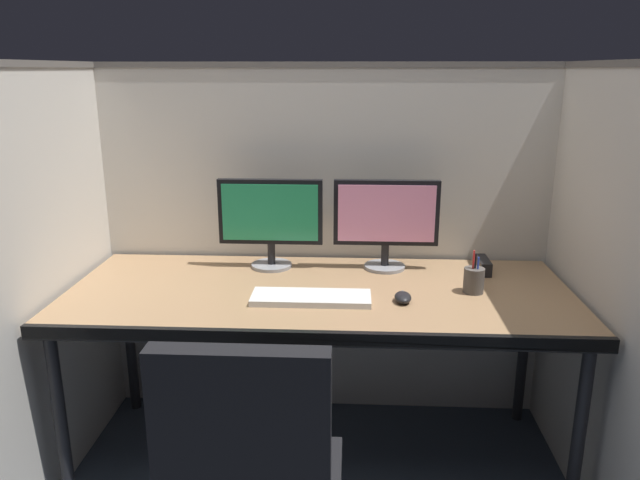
# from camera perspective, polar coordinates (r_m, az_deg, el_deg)

# --- Properties ---
(cubicle_partition_rear) EXTENTS (2.21, 0.06, 1.57)m
(cubicle_partition_rear) POSITION_cam_1_polar(r_m,az_deg,el_deg) (2.70, 0.45, -0.37)
(cubicle_partition_rear) COLOR beige
(cubicle_partition_rear) RESTS_ON ground
(cubicle_partition_left) EXTENTS (0.06, 1.41, 1.57)m
(cubicle_partition_left) POSITION_cam_1_polar(r_m,az_deg,el_deg) (2.45, -24.17, -3.56)
(cubicle_partition_left) COLOR beige
(cubicle_partition_left) RESTS_ON ground
(cubicle_partition_right) EXTENTS (0.06, 1.41, 1.57)m
(cubicle_partition_right) POSITION_cam_1_polar(r_m,az_deg,el_deg) (2.35, 24.83, -4.41)
(cubicle_partition_right) COLOR beige
(cubicle_partition_right) RESTS_ON ground
(desk) EXTENTS (1.90, 0.80, 0.74)m
(desk) POSITION_cam_1_polar(r_m,az_deg,el_deg) (2.30, -0.08, -5.92)
(desk) COLOR #997551
(desk) RESTS_ON ground
(monitor_left) EXTENTS (0.43, 0.17, 0.37)m
(monitor_left) POSITION_cam_1_polar(r_m,az_deg,el_deg) (2.50, -4.69, 2.15)
(monitor_left) COLOR gray
(monitor_left) RESTS_ON desk
(monitor_right) EXTENTS (0.43, 0.17, 0.37)m
(monitor_right) POSITION_cam_1_polar(r_m,az_deg,el_deg) (2.49, 6.26, 2.05)
(monitor_right) COLOR gray
(monitor_right) RESTS_ON desk
(keyboard_main) EXTENTS (0.43, 0.15, 0.02)m
(keyboard_main) POSITION_cam_1_polar(r_m,az_deg,el_deg) (2.18, -0.85, -5.47)
(keyboard_main) COLOR silver
(keyboard_main) RESTS_ON desk
(computer_mouse) EXTENTS (0.06, 0.10, 0.04)m
(computer_mouse) POSITION_cam_1_polar(r_m,az_deg,el_deg) (2.19, 7.83, -5.38)
(computer_mouse) COLOR black
(computer_mouse) RESTS_ON desk
(pen_cup) EXTENTS (0.08, 0.08, 0.16)m
(pen_cup) POSITION_cam_1_polar(r_m,az_deg,el_deg) (2.32, 14.31, -3.68)
(pen_cup) COLOR #4C4742
(pen_cup) RESTS_ON desk
(red_stapler) EXTENTS (0.04, 0.15, 0.06)m
(red_stapler) POSITION_cam_1_polar(r_m,az_deg,el_deg) (2.57, 15.13, -2.32)
(red_stapler) COLOR black
(red_stapler) RESTS_ON desk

